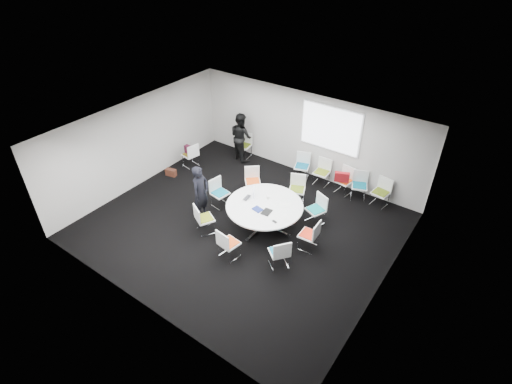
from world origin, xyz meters
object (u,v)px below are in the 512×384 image
Objects in this scene: chair_back_a at (302,171)px; chair_person_back at (244,150)px; person_main at (201,193)px; conference_table at (264,211)px; chair_back_b at (321,177)px; chair_back_e at (380,197)px; chair_ring_g at (229,248)px; chair_ring_h at (279,257)px; chair_ring_e at (220,198)px; cup at (268,197)px; chair_spare_left at (191,159)px; brown_bag at (171,172)px; maroon_bag at (190,150)px; chair_back_c at (343,185)px; chair_ring_a at (309,240)px; chair_ring_f at (205,224)px; chair_back_d at (359,190)px; person_back at (241,137)px; chair_ring_b at (315,215)px; laptop at (248,198)px; chair_ring_d at (253,186)px.

chair_person_back is (-2.41, 0.05, 0.00)m from chair_back_a.
conference_table is at bearing -72.61° from person_main.
chair_back_b is 1.00× the size of chair_back_e.
chair_ring_g is 1.00× the size of chair_ring_h.
chair_ring_e reaches higher than cup.
chair_spare_left reaches higher than brown_bag.
chair_back_a reaches higher than maroon_bag.
chair_ring_g is 1.89m from cup.
chair_back_c is (1.50, 0.00, 0.00)m from chair_back_a.
chair_person_back is at bearing 52.71° from chair_ring_a.
chair_back_a is at bearing 23.81° from maroon_bag.
person_main reaches higher than chair_ring_g.
chair_ring_f is at bearing -137.43° from person_main.
maroon_bag is 1.11× the size of brown_bag.
chair_person_back is at bearing 140.08° from chair_ring_f.
conference_table is 2.39× the size of chair_ring_f.
maroon_bag reaches higher than conference_table.
chair_ring_h is (-0.27, -0.99, 0.00)m from chair_ring_a.
chair_back_d is 4.40m from chair_person_back.
chair_ring_g is 0.51× the size of person_back.
chair_ring_g is 4.45m from chair_back_c.
chair_back_b is at bearing 94.12° from chair_ring_g.
chair_back_c is (0.01, 1.81, 0.00)m from chair_ring_b.
chair_ring_g is at bearing 87.83° from chair_ring_b.
chair_ring_e is at bearing -27.28° from maroon_bag.
chair_person_back is at bearing 31.91° from laptop.
chair_back_b is at bearing 84.07° from conference_table.
person_back is 1.83m from maroon_bag.
person_main is at bearing 126.45° from person_back.
cup is at bearing 78.28° from chair_back_a.
chair_ring_b and chair_back_d have the same top height.
chair_ring_h is 2.06m from laptop.
chair_ring_h is at bearing 114.60° from chair_ring_b.
brown_bag is (-1.23, -2.29, -0.74)m from person_back.
laptop is (2.28, -2.83, 0.47)m from chair_person_back.
person_main reaches higher than conference_table.
chair_ring_e is at bearing 178.84° from conference_table.
brown_bag is (-2.85, -0.74, -0.16)m from chair_ring_d.
chair_ring_h is (1.17, -1.07, -0.25)m from conference_table.
chair_ring_g is at bearing -114.70° from chair_spare_left.
chair_person_back is (-3.90, 1.85, 0.00)m from chair_ring_b.
chair_ring_d is 1.00× the size of chair_back_e.
person_back reaches higher than chair_back_e.
chair_ring_g reaches higher than laptop.
chair_ring_g reaches higher than conference_table.
chair_ring_d is 2.96× the size of laptop.
cup is (1.10, 1.44, 0.50)m from chair_ring_f.
chair_back_e is at bearing 177.80° from chair_back_b.
chair_back_b is 9.78× the size of cup.
cup is at bearing -0.98° from brown_bag.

